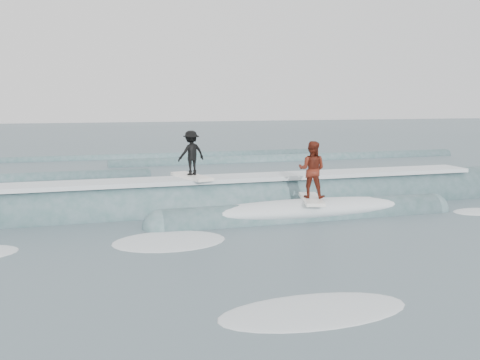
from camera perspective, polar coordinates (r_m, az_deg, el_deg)
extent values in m
plane|color=#41565F|center=(13.27, 5.34, -7.24)|extent=(160.00, 160.00, 0.00)
cylinder|color=#396160|center=(18.01, -0.94, -3.01)|extent=(20.48, 1.89, 1.89)
cylinder|color=#396160|center=(16.60, 7.19, -4.07)|extent=(9.00, 1.09, 1.09)
sphere|color=#396160|center=(15.34, -8.38, -5.14)|extent=(1.09, 1.09, 1.09)
sphere|color=#396160|center=(18.88, 19.76, -2.99)|extent=(1.09, 1.09, 1.09)
cube|color=white|center=(17.84, -0.95, 0.19)|extent=(18.00, 1.30, 0.14)
ellipsoid|color=white|center=(16.54, 7.21, -3.06)|extent=(7.60, 1.30, 0.60)
cube|color=white|center=(17.50, -5.19, 0.39)|extent=(1.08, 2.07, 0.10)
imported|color=black|center=(17.41, -5.22, 2.90)|extent=(1.05, 0.80, 1.44)
cube|color=white|center=(16.53, 7.61, -2.03)|extent=(1.10, 2.07, 0.10)
imported|color=#5D1D11|center=(16.39, 7.67, 1.12)|extent=(1.06, 1.02, 1.73)
ellipsoid|color=white|center=(19.08, 24.10, -3.11)|extent=(1.90, 1.29, 0.10)
ellipsoid|color=white|center=(13.97, -7.55, -6.47)|extent=(2.79, 1.90, 0.10)
ellipsoid|color=white|center=(9.54, 7.93, -13.68)|extent=(2.93, 2.00, 0.10)
cylinder|color=#396160|center=(32.55, 5.80, 2.10)|extent=(22.00, 0.80, 0.80)
cylinder|color=#396160|center=(34.26, -9.76, 2.33)|extent=(22.00, 0.60, 0.60)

